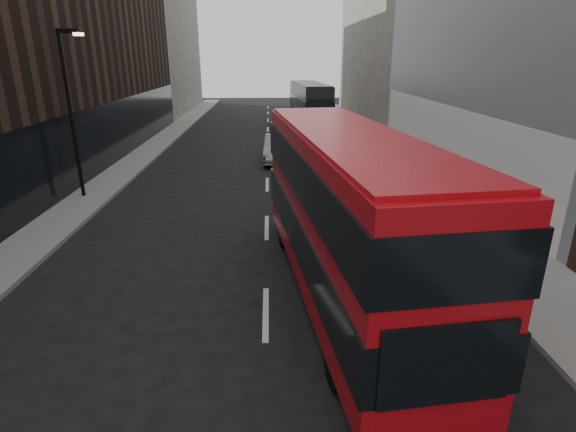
{
  "coord_description": "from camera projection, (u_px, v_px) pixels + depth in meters",
  "views": [
    {
      "loc": [
        0.16,
        -1.82,
        6.1
      ],
      "look_at": [
        0.57,
        8.26,
        2.5
      ],
      "focal_mm": 28.0,
      "sensor_mm": 36.0,
      "label": 1
    }
  ],
  "objects": [
    {
      "name": "sidewalk_right",
      "position": [
        390.0,
        160.0,
        27.54
      ],
      "size": [
        3.0,
        80.0,
        0.15
      ],
      "primitive_type": "cube",
      "color": "slate",
      "rests_on": "ground"
    },
    {
      "name": "sidewalk_left",
      "position": [
        134.0,
        162.0,
        26.95
      ],
      "size": [
        2.0,
        80.0,
        0.15
      ],
      "primitive_type": "cube",
      "color": "slate",
      "rests_on": "ground"
    },
    {
      "name": "building_victorian",
      "position": [
        387.0,
        16.0,
        42.35
      ],
      "size": [
        6.5,
        24.0,
        21.0
      ],
      "color": "#5E5953",
      "rests_on": "ground"
    },
    {
      "name": "building_left_mid",
      "position": [
        89.0,
        41.0,
        29.19
      ],
      "size": [
        5.0,
        24.0,
        14.0
      ],
      "primitive_type": "cube",
      "color": "black",
      "rests_on": "ground"
    },
    {
      "name": "building_left_far",
      "position": [
        164.0,
        52.0,
        50.06
      ],
      "size": [
        5.0,
        20.0,
        13.0
      ],
      "primitive_type": "cube",
      "color": "#5E5953",
      "rests_on": "ground"
    },
    {
      "name": "street_lamp",
      "position": [
        71.0,
        104.0,
        18.97
      ],
      "size": [
        1.06,
        0.22,
        7.0
      ],
      "color": "black",
      "rests_on": "sidewalk_left"
    },
    {
      "name": "red_bus",
      "position": [
        346.0,
        209.0,
        11.37
      ],
      "size": [
        3.78,
        11.1,
        4.41
      ],
      "rotation": [
        0.0,
        0.0,
        0.11
      ],
      "color": "#B40B12",
      "rests_on": "ground"
    },
    {
      "name": "grey_bus",
      "position": [
        310.0,
        101.0,
        44.0
      ],
      "size": [
        3.48,
        11.39,
        3.63
      ],
      "rotation": [
        0.0,
        0.0,
        0.08
      ],
      "color": "black",
      "rests_on": "ground"
    },
    {
      "name": "car_a",
      "position": [
        320.0,
        182.0,
        20.26
      ],
      "size": [
        1.89,
        4.29,
        1.44
      ],
      "primitive_type": "imported",
      "rotation": [
        0.0,
        0.0,
        0.05
      ],
      "color": "black",
      "rests_on": "ground"
    },
    {
      "name": "car_b",
      "position": [
        278.0,
        149.0,
        27.38
      ],
      "size": [
        1.89,
        4.77,
        1.54
      ],
      "primitive_type": "imported",
      "rotation": [
        0.0,
        0.0,
        -0.06
      ],
      "color": "gray",
      "rests_on": "ground"
    },
    {
      "name": "car_c",
      "position": [
        323.0,
        131.0,
        34.49
      ],
      "size": [
        2.29,
        4.67,
        1.31
      ],
      "primitive_type": "imported",
      "rotation": [
        0.0,
        0.0,
        -0.11
      ],
      "color": "black",
      "rests_on": "ground"
    }
  ]
}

